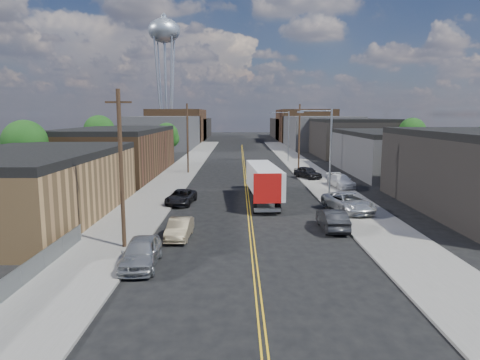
{
  "coord_description": "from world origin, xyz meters",
  "views": [
    {
      "loc": [
        -0.94,
        -16.28,
        8.47
      ],
      "look_at": [
        -0.79,
        22.53,
        2.5
      ],
      "focal_mm": 32.0,
      "sensor_mm": 36.0,
      "label": 1
    }
  ],
  "objects_px": {
    "car_left_c": "(181,197)",
    "car_right_lot_b": "(341,181)",
    "car_left_a": "(141,252)",
    "car_left_b": "(179,229)",
    "water_tower": "(164,36)",
    "semi_truck": "(263,180)",
    "car_right_lot_a": "(348,202)",
    "car_right_oncoming": "(332,219)",
    "car_right_lot_c": "(308,172)"
  },
  "relations": [
    {
      "from": "car_left_a",
      "to": "car_left_b",
      "type": "xyz_separation_m",
      "value": [
        1.4,
        5.56,
        -0.13
      ]
    },
    {
      "from": "semi_truck",
      "to": "car_left_b",
      "type": "xyz_separation_m",
      "value": [
        -6.5,
        -13.38,
        -1.37
      ]
    },
    {
      "from": "car_right_oncoming",
      "to": "car_right_lot_a",
      "type": "relative_size",
      "value": 0.8
    },
    {
      "from": "car_left_c",
      "to": "car_right_lot_b",
      "type": "bearing_deg",
      "value": 32.99
    },
    {
      "from": "car_right_lot_a",
      "to": "car_right_oncoming",
      "type": "bearing_deg",
      "value": -130.13
    },
    {
      "from": "car_left_b",
      "to": "car_right_lot_c",
      "type": "distance_m",
      "value": 30.21
    },
    {
      "from": "semi_truck",
      "to": "car_left_b",
      "type": "height_order",
      "value": "semi_truck"
    },
    {
      "from": "water_tower",
      "to": "semi_truck",
      "type": "relative_size",
      "value": 2.64
    },
    {
      "from": "water_tower",
      "to": "car_left_a",
      "type": "distance_m",
      "value": 108.6
    },
    {
      "from": "car_left_b",
      "to": "car_left_c",
      "type": "xyz_separation_m",
      "value": [
        -1.4,
        11.37,
        -0.0
      ]
    },
    {
      "from": "semi_truck",
      "to": "car_right_lot_c",
      "type": "relative_size",
      "value": 3.09
    },
    {
      "from": "semi_truck",
      "to": "car_right_oncoming",
      "type": "height_order",
      "value": "semi_truck"
    },
    {
      "from": "car_left_c",
      "to": "car_right_lot_b",
      "type": "xyz_separation_m",
      "value": [
        17.33,
        8.78,
        0.19
      ]
    },
    {
      "from": "car_right_lot_b",
      "to": "car_right_lot_c",
      "type": "relative_size",
      "value": 1.1
    },
    {
      "from": "water_tower",
      "to": "car_left_b",
      "type": "xyz_separation_m",
      "value": [
        17.0,
        -97.69,
        -29.96
      ]
    },
    {
      "from": "water_tower",
      "to": "car_right_lot_a",
      "type": "distance_m",
      "value": 99.75
    },
    {
      "from": "car_left_a",
      "to": "car_left_c",
      "type": "xyz_separation_m",
      "value": [
        0.0,
        16.94,
        -0.14
      ]
    },
    {
      "from": "car_left_c",
      "to": "semi_truck",
      "type": "bearing_deg",
      "value": 20.34
    },
    {
      "from": "semi_truck",
      "to": "car_left_b",
      "type": "relative_size",
      "value": 3.34
    },
    {
      "from": "water_tower",
      "to": "car_right_oncoming",
      "type": "bearing_deg",
      "value": -73.65
    },
    {
      "from": "water_tower",
      "to": "car_right_lot_a",
      "type": "bearing_deg",
      "value": -71.29
    },
    {
      "from": "car_left_a",
      "to": "car_right_lot_a",
      "type": "bearing_deg",
      "value": 38.73
    },
    {
      "from": "car_right_lot_a",
      "to": "car_right_lot_c",
      "type": "height_order",
      "value": "car_right_lot_a"
    },
    {
      "from": "semi_truck",
      "to": "car_left_a",
      "type": "relative_size",
      "value": 2.89
    },
    {
      "from": "car_left_b",
      "to": "car_right_oncoming",
      "type": "relative_size",
      "value": 0.88
    },
    {
      "from": "car_left_b",
      "to": "car_right_oncoming",
      "type": "distance_m",
      "value": 11.24
    },
    {
      "from": "semi_truck",
      "to": "car_left_b",
      "type": "distance_m",
      "value": 14.93
    },
    {
      "from": "car_left_a",
      "to": "car_left_b",
      "type": "relative_size",
      "value": 1.16
    },
    {
      "from": "semi_truck",
      "to": "car_right_lot_a",
      "type": "xyz_separation_m",
      "value": [
        7.05,
        -5.88,
        -1.08
      ]
    },
    {
      "from": "semi_truck",
      "to": "car_right_lot_c",
      "type": "distance_m",
      "value": 15.37
    },
    {
      "from": "water_tower",
      "to": "car_left_c",
      "type": "xyz_separation_m",
      "value": [
        15.6,
        -86.32,
        -29.96
      ]
    },
    {
      "from": "car_left_b",
      "to": "car_right_lot_b",
      "type": "relative_size",
      "value": 0.84
    },
    {
      "from": "car_right_oncoming",
      "to": "car_right_lot_a",
      "type": "distance_m",
      "value": 5.88
    },
    {
      "from": "semi_truck",
      "to": "car_left_b",
      "type": "bearing_deg",
      "value": -120.23
    },
    {
      "from": "car_right_lot_a",
      "to": "car_left_b",
      "type": "bearing_deg",
      "value": -165.74
    },
    {
      "from": "car_left_c",
      "to": "car_right_lot_b",
      "type": "relative_size",
      "value": 0.99
    },
    {
      "from": "car_right_lot_b",
      "to": "car_right_oncoming",
      "type": "bearing_deg",
      "value": -114.57
    },
    {
      "from": "car_right_oncoming",
      "to": "car_right_lot_c",
      "type": "relative_size",
      "value": 1.05
    },
    {
      "from": "water_tower",
      "to": "car_left_b",
      "type": "relative_size",
      "value": 8.83
    },
    {
      "from": "water_tower",
      "to": "car_left_b",
      "type": "distance_m",
      "value": 103.59
    },
    {
      "from": "semi_truck",
      "to": "car_right_lot_a",
      "type": "relative_size",
      "value": 2.36
    },
    {
      "from": "car_right_lot_b",
      "to": "car_left_a",
      "type": "bearing_deg",
      "value": -133.29
    },
    {
      "from": "water_tower",
      "to": "semi_truck",
      "type": "height_order",
      "value": "water_tower"
    },
    {
      "from": "car_left_a",
      "to": "car_left_c",
      "type": "height_order",
      "value": "car_left_a"
    },
    {
      "from": "water_tower",
      "to": "car_right_lot_a",
      "type": "xyz_separation_m",
      "value": [
        30.55,
        -90.2,
        -29.68
      ]
    },
    {
      "from": "car_right_lot_a",
      "to": "car_left_a",
      "type": "bearing_deg",
      "value": -153.55
    },
    {
      "from": "car_right_lot_c",
      "to": "car_right_oncoming",
      "type": "bearing_deg",
      "value": -121.72
    },
    {
      "from": "semi_truck",
      "to": "car_right_lot_a",
      "type": "bearing_deg",
      "value": -44.15
    },
    {
      "from": "car_left_b",
      "to": "car_right_oncoming",
      "type": "xyz_separation_m",
      "value": [
        11.03,
        2.18,
        0.09
      ]
    },
    {
      "from": "car_right_lot_b",
      "to": "car_right_lot_a",
      "type": "bearing_deg",
      "value": -109.94
    }
  ]
}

